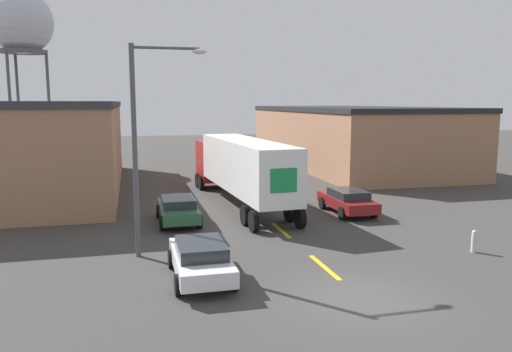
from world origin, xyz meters
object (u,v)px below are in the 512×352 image
(semi_truck, at_px, (239,165))
(fire_hydrant, at_px, (474,241))
(parked_car_left_far, at_px, (178,209))
(water_tower, at_px, (21,24))
(parked_car_left_near, at_px, (201,258))
(parked_car_right_far, at_px, (276,168))
(street_lamp, at_px, (144,135))
(parked_car_right_mid, at_px, (347,200))

(semi_truck, height_order, fire_hydrant, semi_truck)
(parked_car_left_far, xyz_separation_m, water_tower, (-12.11, 28.64, 12.86))
(parked_car_left_near, bearing_deg, parked_car_left_far, 90.00)
(water_tower, bearing_deg, parked_car_left_far, -67.09)
(semi_truck, distance_m, parked_car_left_near, 13.04)
(semi_truck, xyz_separation_m, parked_car_left_far, (-4.03, -3.93, -1.66))
(parked_car_right_far, distance_m, parked_car_left_far, 16.69)
(parked_car_left_near, xyz_separation_m, water_tower, (-12.11, 37.01, 12.86))
(semi_truck, relative_size, parked_car_left_far, 3.38)
(street_lamp, bearing_deg, parked_car_left_near, -61.25)
(parked_car_right_far, bearing_deg, water_tower, 145.36)
(parked_car_right_mid, xyz_separation_m, street_lamp, (-11.02, -5.18, 4.11))
(parked_car_right_mid, xyz_separation_m, water_tower, (-21.40, 28.69, 12.86))
(water_tower, xyz_separation_m, street_lamp, (10.38, -33.87, -8.74))
(parked_car_left_far, distance_m, water_tower, 33.65)
(parked_car_right_far, height_order, water_tower, water_tower)
(parked_car_left_near, distance_m, parked_car_left_far, 8.37)
(parked_car_right_far, relative_size, water_tower, 0.27)
(parked_car_left_near, xyz_separation_m, parked_car_right_mid, (9.30, 8.32, 0.00))
(semi_truck, xyz_separation_m, parked_car_right_mid, (5.26, -3.97, -1.66))
(parked_car_right_far, relative_size, fire_hydrant, 4.78)
(semi_truck, height_order, street_lamp, street_lamp)
(parked_car_left_far, xyz_separation_m, street_lamp, (-1.72, -5.23, 4.11))
(parked_car_right_far, distance_m, fire_hydrant, 21.96)
(parked_car_right_far, bearing_deg, street_lamp, -120.00)
(parked_car_left_near, height_order, parked_car_left_far, same)
(parked_car_right_far, height_order, street_lamp, street_lamp)
(parked_car_right_far, relative_size, parked_car_left_near, 1.00)
(parked_car_left_far, relative_size, water_tower, 0.27)
(semi_truck, height_order, parked_car_left_near, semi_truck)
(street_lamp, bearing_deg, parked_car_right_mid, 25.18)
(parked_car_right_mid, relative_size, street_lamp, 0.54)
(parked_car_left_far, bearing_deg, fire_hydrant, -35.35)
(parked_car_right_far, bearing_deg, semi_truck, -117.92)
(fire_hydrant, bearing_deg, street_lamp, 167.91)
(parked_car_right_mid, relative_size, water_tower, 0.27)
(semi_truck, xyz_separation_m, parked_car_left_near, (-4.03, -12.29, -1.66))
(parked_car_left_near, relative_size, parked_car_left_far, 1.00)
(parked_car_left_near, distance_m, water_tower, 41.01)
(street_lamp, bearing_deg, water_tower, 107.04)
(parked_car_right_mid, xyz_separation_m, fire_hydrant, (2.00, -7.97, -0.27))
(semi_truck, xyz_separation_m, parked_car_right_far, (5.26, 9.93, -1.66))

